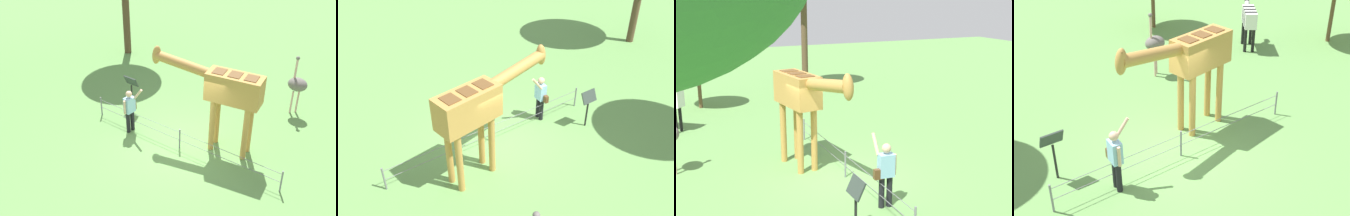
% 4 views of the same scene
% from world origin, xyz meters
% --- Properties ---
extents(ground_plane, '(60.00, 60.00, 0.00)m').
position_xyz_m(ground_plane, '(0.00, 0.00, 0.00)').
color(ground_plane, '#60934C').
extents(giraffe, '(3.72, 1.02, 3.17)m').
position_xyz_m(giraffe, '(-1.05, -0.72, 2.16)').
color(giraffe, '#BC8942').
rests_on(giraffe, ground_plane).
extents(visitor, '(0.62, 0.59, 1.74)m').
position_xyz_m(visitor, '(1.96, 0.28, 0.90)').
color(visitor, black).
rests_on(visitor, ground_plane).
extents(info_sign, '(0.56, 0.21, 1.32)m').
position_xyz_m(info_sign, '(2.93, -0.94, 0.95)').
color(info_sign, black).
rests_on(info_sign, ground_plane).
extents(wire_fence, '(7.05, 0.05, 0.75)m').
position_xyz_m(wire_fence, '(0.00, 0.13, 0.40)').
color(wire_fence, slate).
rests_on(wire_fence, ground_plane).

